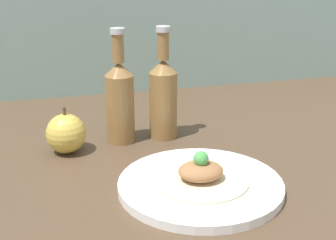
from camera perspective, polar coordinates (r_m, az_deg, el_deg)
The scene contains 6 objects.
ground_plane at distance 96.63cm, azimuth -0.29°, elevation -6.25°, with size 180.00×110.00×4.00cm, color brown.
plate at distance 85.24cm, azimuth 3.97°, elevation -7.78°, with size 29.82×29.82×1.95cm.
plated_food at distance 84.31cm, azimuth 4.00°, elevation -6.54°, with size 17.33×17.33×5.77cm.
cider_bottle_left at distance 103.59cm, azimuth -5.89°, elevation 2.56°, with size 6.35×6.35×25.48cm.
cider_bottle_right at distance 105.56cm, azimuth -0.58°, elevation 2.99°, with size 6.35×6.35×25.48cm.
apple at distance 101.27cm, azimuth -12.32°, elevation -1.62°, with size 8.49×8.49×10.11cm.
Camera 1 is at (-22.56, -83.85, 40.40)cm, focal length 50.00 mm.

